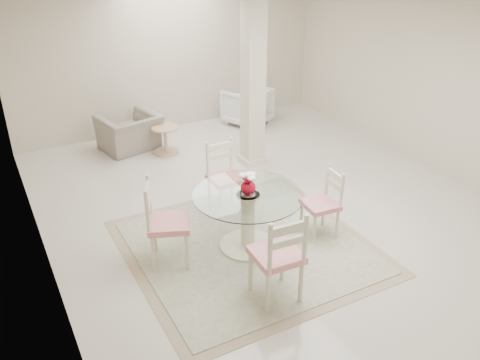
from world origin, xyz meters
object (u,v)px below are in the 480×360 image
dining_chair_east (325,198)px  armchair_white (247,106)px  dining_chair_west (162,217)px  column (253,83)px  side_table (166,141)px  dining_chair_south (280,251)px  dining_table (248,221)px  recliner_taupe (130,132)px  red_vase (248,184)px  dining_chair_north (224,171)px

dining_chair_east → armchair_white: bearing=169.7°
dining_chair_west → dining_chair_east: bearing=-79.3°
column → side_table: size_ratio=5.63×
dining_chair_south → dining_table: bearing=-97.6°
armchair_white → recliner_taupe: bearing=-21.1°
red_vase → dining_chair_east: size_ratio=0.27×
column → side_table: 1.90m
dining_table → column: bearing=59.3°
dining_table → armchair_white: bearing=61.1°
dining_chair_north → recliner_taupe: (-0.52, 2.64, -0.26)m
red_vase → dining_chair_west: 1.06m
red_vase → side_table: red_vase is taller
dining_table → side_table: (0.15, 3.19, -0.16)m
dining_table → dining_chair_east: (1.00, -0.19, 0.15)m
dining_chair_north → side_table: size_ratio=2.28×
column → dining_chair_east: 2.50m
dining_chair_east → dining_chair_west: bearing=-96.3°
column → dining_chair_north: 1.77m
dining_chair_north → dining_chair_south: bearing=-100.8°
red_vase → dining_chair_south: (-0.19, -1.01, -0.26)m
dining_chair_west → recliner_taupe: size_ratio=1.21×
column → dining_chair_south: size_ratio=2.25×
dining_chair_east → dining_table: bearing=-95.7°
dining_chair_east → dining_chair_south: 1.44m
dining_chair_west → dining_table: bearing=-79.9°
side_table → dining_chair_east: bearing=-75.9°
red_vase → dining_chair_west: size_ratio=0.23×
dining_table → dining_chair_south: dining_chair_south is taller
dining_chair_north → dining_chair_east: bearing=-56.1°
dining_chair_west → red_vase: bearing=-79.9°
red_vase → dining_table: bearing=161.6°
dining_chair_west → side_table: dining_chair_west is taller
dining_chair_south → side_table: size_ratio=2.50×
dining_chair_south → side_table: bearing=-91.6°
dining_table → armchair_white: dining_table is taller
side_table → dining_chair_west: bearing=-111.1°
dining_chair_north → dining_chair_south: 2.05m
recliner_taupe → side_table: 0.67m
dining_chair_north → recliner_taupe: 2.71m
column → dining_chair_north: column is taller
dining_chair_east → side_table: (-0.85, 3.38, -0.31)m
dining_chair_north → dining_chair_west: size_ratio=0.93×
dining_chair_east → column: bearing=178.2°
recliner_taupe → red_vase: bearing=82.6°
dining_chair_east → dining_chair_north: bearing=-140.6°
dining_chair_north → dining_chair_west: 1.43m
dining_chair_west → side_table: (1.15, 2.98, -0.39)m
column → armchair_white: column is taller
red_vase → dining_chair_east: 1.08m
dining_chair_north → dining_chair_west: bearing=-146.7°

